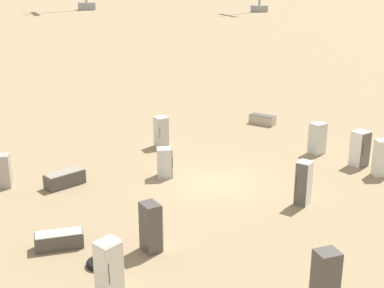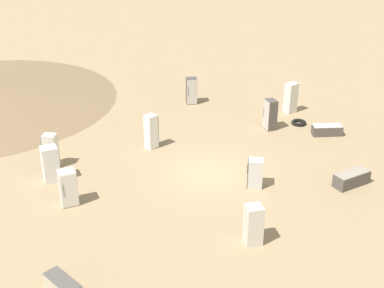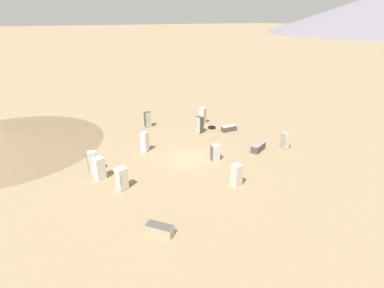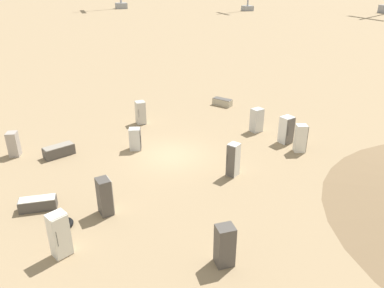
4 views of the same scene
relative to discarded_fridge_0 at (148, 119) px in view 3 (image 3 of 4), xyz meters
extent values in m
plane|color=#9E8460|center=(9.81, -0.70, -0.87)|extent=(1000.00, 1000.00, 0.00)
cone|color=#7F6647|center=(-2.76, -14.32, -0.16)|extent=(18.93, 18.93, 1.42)
cube|color=#4C4742|center=(-0.02, 0.00, 0.00)|extent=(0.64, 0.71, 1.75)
cube|color=#BCB7AD|center=(0.31, -0.01, 0.00)|extent=(0.06, 0.67, 1.68)
cylinder|color=#2D2D2D|center=(0.33, -0.25, 0.09)|extent=(0.02, 0.02, 0.61)
cube|color=#4C4742|center=(12.04, 5.86, -0.55)|extent=(1.32, 1.97, 0.65)
cube|color=gray|center=(12.04, 5.86, -0.21)|extent=(1.27, 1.89, 0.04)
cube|color=silver|center=(11.40, 1.20, -0.15)|extent=(0.78, 0.82, 1.45)
cube|color=#56514C|center=(11.30, 0.86, -0.15)|extent=(0.58, 0.20, 1.39)
cylinder|color=#2D2D2D|center=(11.08, 0.89, -0.08)|extent=(0.02, 0.02, 0.51)
cube|color=#A89E93|center=(12.98, 8.44, -0.10)|extent=(0.77, 0.72, 1.55)
cube|color=beige|center=(13.32, 8.36, -0.10)|extent=(0.16, 0.56, 1.49)
cylinder|color=#2D2D2D|center=(13.31, 8.16, -0.02)|extent=(0.02, 0.02, 0.54)
cube|color=silver|center=(2.63, 5.97, 0.10)|extent=(0.81, 0.88, 1.95)
cube|color=silver|center=(2.37, 5.84, 0.10)|extent=(0.34, 0.63, 1.87)
cylinder|color=#2D2D2D|center=(2.23, 6.05, 0.20)|extent=(0.02, 0.02, 0.68)
cube|color=#4C4742|center=(4.92, 3.93, 0.04)|extent=(0.83, 0.69, 1.83)
cube|color=#BCB7AD|center=(4.98, 3.63, 0.04)|extent=(0.71, 0.17, 1.76)
cylinder|color=#2D2D2D|center=(4.73, 3.55, 0.13)|extent=(0.02, 0.02, 0.64)
cube|color=silver|center=(11.51, -7.56, -0.02)|extent=(0.79, 0.89, 1.70)
cube|color=silver|center=(11.84, -7.48, -0.02)|extent=(0.21, 0.72, 1.64)
cylinder|color=#2D2D2D|center=(11.93, -7.74, 0.06)|extent=(0.02, 0.02, 0.60)
cube|color=silver|center=(7.68, -8.58, 0.03)|extent=(0.73, 0.79, 1.80)
cube|color=#56514C|center=(7.57, -8.91, 0.03)|extent=(0.52, 0.20, 1.73)
cylinder|color=#2D2D2D|center=(7.38, -8.88, 0.12)|extent=(0.02, 0.02, 0.63)
cube|color=beige|center=(15.76, -0.10, -0.01)|extent=(0.71, 0.71, 1.72)
cube|color=#BCB7AD|center=(15.41, -0.13, -0.01)|extent=(0.08, 0.65, 1.65)
cylinder|color=#2D2D2D|center=(15.36, 0.11, 0.07)|extent=(0.02, 0.02, 0.60)
cube|color=white|center=(6.28, -3.30, 0.09)|extent=(0.79, 0.80, 1.92)
cube|color=#56514C|center=(6.11, -3.03, 0.09)|extent=(0.46, 0.33, 1.85)
cylinder|color=#2D2D2D|center=(6.25, -2.90, 0.18)|extent=(0.02, 0.02, 0.67)
cube|color=white|center=(9.18, -8.50, 0.03)|extent=(0.87, 0.92, 1.82)
cube|color=#56514C|center=(8.83, -8.59, 0.03)|extent=(0.23, 0.72, 1.75)
cylinder|color=#2D2D2D|center=(8.73, -8.34, 0.13)|extent=(0.02, 0.02, 0.64)
cube|color=#B2A88E|center=(17.56, -7.56, -0.60)|extent=(1.72, 1.50, 0.56)
cube|color=#56514C|center=(17.56, -7.56, -0.30)|extent=(1.65, 1.44, 0.04)
cube|color=#4C4742|center=(6.33, 6.96, -0.59)|extent=(0.80, 1.77, 0.57)
cube|color=silver|center=(6.33, 6.96, -0.29)|extent=(0.77, 1.70, 0.04)
torus|color=black|center=(4.57, 5.88, -0.77)|extent=(0.90, 0.90, 0.21)
camera|label=1|loc=(-11.42, 8.84, 8.88)|focal=50.00mm
camera|label=2|loc=(32.98, -5.49, 12.21)|focal=50.00mm
camera|label=3|loc=(30.53, -13.71, 10.92)|focal=28.00mm
camera|label=4|loc=(-10.35, 4.94, 9.56)|focal=35.00mm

